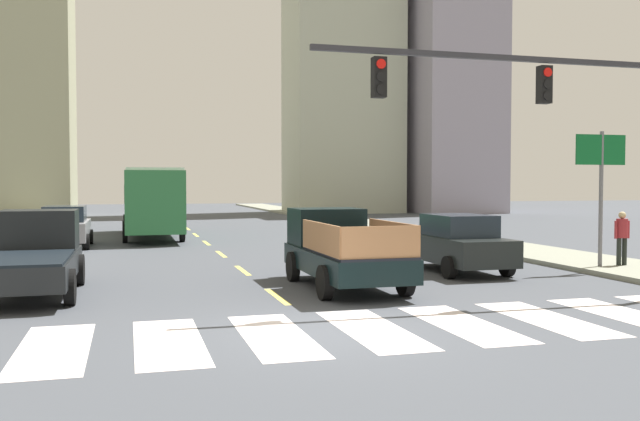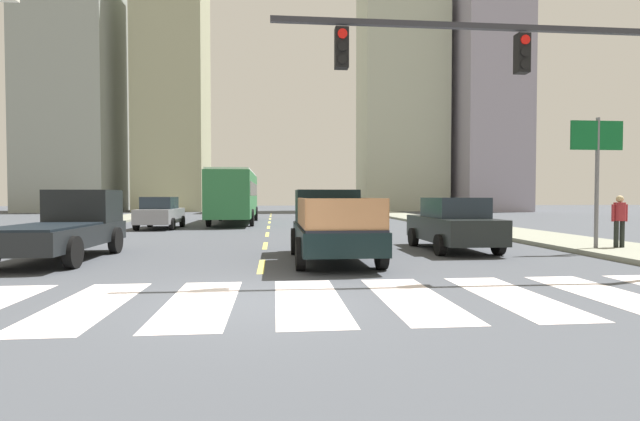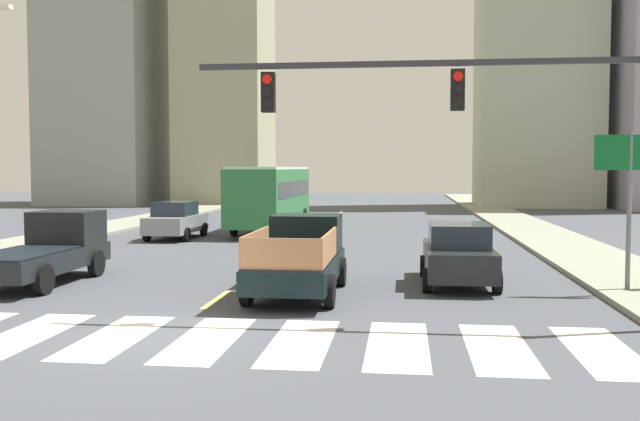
% 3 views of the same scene
% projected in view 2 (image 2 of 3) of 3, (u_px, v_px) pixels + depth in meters
% --- Properties ---
extents(ground_plane, '(160.00, 160.00, 0.00)m').
position_uv_depth(ground_plane, '(255.00, 302.00, 7.97)').
color(ground_plane, '#41464C').
extents(sidewalk_right, '(3.34, 110.00, 0.15)m').
position_uv_depth(sidewalk_right, '(466.00, 226.00, 26.94)').
color(sidewalk_right, gray).
rests_on(sidewalk_right, ground).
extents(sidewalk_left, '(3.34, 110.00, 0.15)m').
position_uv_depth(sidewalk_left, '(53.00, 228.00, 24.80)').
color(sidewalk_left, gray).
rests_on(sidewalk_left, ground).
extents(crosswalk_stripe_3, '(1.12, 3.68, 0.01)m').
position_uv_depth(crosswalk_stripe_3, '(87.00, 305.00, 7.71)').
color(crosswalk_stripe_3, silver).
rests_on(crosswalk_stripe_3, ground).
extents(crosswalk_stripe_4, '(1.12, 3.68, 0.01)m').
position_uv_depth(crosswalk_stripe_4, '(200.00, 302.00, 7.88)').
color(crosswalk_stripe_4, silver).
rests_on(crosswalk_stripe_4, ground).
extents(crosswalk_stripe_5, '(1.12, 3.68, 0.01)m').
position_uv_depth(crosswalk_stripe_5, '(309.00, 300.00, 8.05)').
color(crosswalk_stripe_5, silver).
rests_on(crosswalk_stripe_5, ground).
extents(crosswalk_stripe_6, '(1.12, 3.68, 0.01)m').
position_uv_depth(crosswalk_stripe_6, '(412.00, 298.00, 8.23)').
color(crosswalk_stripe_6, silver).
rests_on(crosswalk_stripe_6, ground).
extents(crosswalk_stripe_7, '(1.12, 3.68, 0.01)m').
position_uv_depth(crosswalk_stripe_7, '(512.00, 296.00, 8.40)').
color(crosswalk_stripe_7, silver).
rests_on(crosswalk_stripe_7, ground).
extents(crosswalk_stripe_8, '(1.12, 3.68, 0.01)m').
position_uv_depth(crosswalk_stripe_8, '(607.00, 294.00, 8.57)').
color(crosswalk_stripe_8, silver).
rests_on(crosswalk_stripe_8, ground).
extents(lane_dash_0, '(0.16, 2.40, 0.01)m').
position_uv_depth(lane_dash_0, '(261.00, 266.00, 11.95)').
color(lane_dash_0, '#DBCC55').
rests_on(lane_dash_0, ground).
extents(lane_dash_1, '(0.16, 2.40, 0.01)m').
position_uv_depth(lane_dash_1, '(265.00, 246.00, 16.92)').
color(lane_dash_1, '#DBCC55').
rests_on(lane_dash_1, ground).
extents(lane_dash_2, '(0.16, 2.40, 0.01)m').
position_uv_depth(lane_dash_2, '(267.00, 234.00, 21.89)').
color(lane_dash_2, '#DBCC55').
rests_on(lane_dash_2, ground).
extents(lane_dash_3, '(0.16, 2.40, 0.01)m').
position_uv_depth(lane_dash_3, '(269.00, 227.00, 26.87)').
color(lane_dash_3, '#DBCC55').
rests_on(lane_dash_3, ground).
extents(lane_dash_4, '(0.16, 2.40, 0.01)m').
position_uv_depth(lane_dash_4, '(269.00, 222.00, 31.84)').
color(lane_dash_4, '#DBCC55').
rests_on(lane_dash_4, ground).
extents(lane_dash_5, '(0.16, 2.40, 0.01)m').
position_uv_depth(lane_dash_5, '(270.00, 219.00, 36.82)').
color(lane_dash_5, '#DBCC55').
rests_on(lane_dash_5, ground).
extents(lane_dash_6, '(0.16, 2.40, 0.01)m').
position_uv_depth(lane_dash_6, '(271.00, 216.00, 41.79)').
color(lane_dash_6, '#DBCC55').
rests_on(lane_dash_6, ground).
extents(lane_dash_7, '(0.16, 2.40, 0.01)m').
position_uv_depth(lane_dash_7, '(271.00, 214.00, 46.77)').
color(lane_dash_7, '#DBCC55').
rests_on(lane_dash_7, ground).
extents(pickup_stakebed, '(2.18, 5.20, 1.96)m').
position_uv_depth(pickup_stakebed, '(331.00, 226.00, 13.33)').
color(pickup_stakebed, black).
rests_on(pickup_stakebed, ground).
extents(pickup_dark, '(2.18, 5.20, 1.96)m').
position_uv_depth(pickup_dark, '(67.00, 226.00, 13.50)').
color(pickup_dark, black).
rests_on(pickup_dark, ground).
extents(city_bus, '(2.72, 10.80, 3.32)m').
position_uv_depth(city_bus, '(234.00, 193.00, 30.57)').
color(city_bus, '#2B703E').
rests_on(city_bus, ground).
extents(sedan_far, '(2.02, 4.40, 1.72)m').
position_uv_depth(sedan_far, '(160.00, 213.00, 25.77)').
color(sedan_far, gray).
rests_on(sedan_far, ground).
extents(sedan_near_right, '(2.02, 4.40, 1.72)m').
position_uv_depth(sedan_near_right, '(453.00, 224.00, 15.44)').
color(sedan_near_right, black).
rests_on(sedan_near_right, ground).
extents(traffic_signal_gantry, '(9.95, 0.27, 6.00)m').
position_uv_depth(traffic_signal_gantry, '(574.00, 84.00, 10.40)').
color(traffic_signal_gantry, '#2D2D33').
rests_on(traffic_signal_gantry, ground).
extents(direction_sign_green, '(1.70, 0.12, 4.20)m').
position_uv_depth(direction_sign_green, '(597.00, 155.00, 14.72)').
color(direction_sign_green, slate).
rests_on(direction_sign_green, ground).
extents(pedestrian_waiting, '(0.53, 0.34, 1.64)m').
position_uv_depth(pedestrian_waiting, '(619.00, 217.00, 14.94)').
color(pedestrian_waiting, black).
rests_on(pedestrian_waiting, sidewalk_right).
extents(tower_tall_centre, '(9.37, 9.74, 39.87)m').
position_uv_depth(tower_tall_centre, '(72.00, 36.00, 53.90)').
color(tower_tall_centre, gray).
rests_on(tower_tall_centre, ground).
extents(block_mid_left, '(7.53, 10.86, 28.21)m').
position_uv_depth(block_mid_left, '(482.00, 93.00, 56.99)').
color(block_mid_left, '#9690A2').
rests_on(block_mid_left, ground).
extents(block_mid_right, '(9.82, 7.22, 33.97)m').
position_uv_depth(block_mid_right, '(401.00, 70.00, 57.39)').
color(block_mid_right, '#ABB09A').
rests_on(block_mid_right, ground).
extents(block_low_left, '(7.71, 8.32, 29.57)m').
position_uv_depth(block_low_left, '(173.00, 86.00, 56.14)').
color(block_low_left, '#9FA07F').
rests_on(block_low_left, ground).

